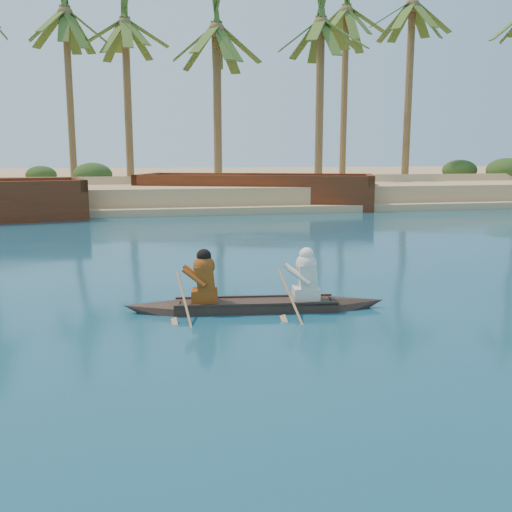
{
  "coord_description": "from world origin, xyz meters",
  "views": [
    {
      "loc": [
        -9.27,
        -6.34,
        3.01
      ],
      "look_at": [
        -6.47,
        6.43,
        0.69
      ],
      "focal_mm": 40.0,
      "sensor_mm": 36.0,
      "label": 1
    }
  ],
  "objects": [
    {
      "name": "palm_grove",
      "position": [
        0.0,
        35.0,
        8.0
      ],
      "size": [
        110.0,
        14.0,
        16.0
      ],
      "primitive_type": null,
      "color": "#3E6323",
      "rests_on": "ground"
    },
    {
      "name": "canoe",
      "position": [
        -6.96,
        4.24,
        0.27
      ],
      "size": [
        5.19,
        1.33,
        1.42
      ],
      "rotation": [
        0.0,
        0.0,
        -0.13
      ],
      "color": "#38271E",
      "rests_on": "ground"
    },
    {
      "name": "barge_mid",
      "position": [
        -2.13,
        26.29,
        0.78
      ],
      "size": [
        14.16,
        9.01,
        2.24
      ],
      "rotation": [
        0.0,
        0.0,
        -0.37
      ],
      "color": "maroon",
      "rests_on": "ground"
    },
    {
      "name": "sandy_embankment",
      "position": [
        0.0,
        46.89,
        0.53
      ],
      "size": [
        150.0,
        51.0,
        1.5
      ],
      "color": "tan",
      "rests_on": "ground"
    },
    {
      "name": "shrub_cluster",
      "position": [
        0.0,
        31.5,
        1.2
      ],
      "size": [
        100.0,
        6.0,
        2.4
      ],
      "primitive_type": null,
      "color": "#263C15",
      "rests_on": "ground"
    }
  ]
}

